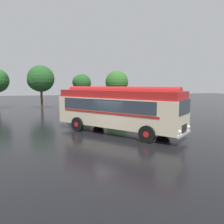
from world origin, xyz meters
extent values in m
plane|color=black|center=(0.00, 0.00, 0.00)|extent=(120.00, 120.00, 0.00)
cube|color=beige|center=(0.59, 0.60, 1.60)|extent=(8.24, 9.34, 2.10)
cube|color=red|center=(0.59, 0.60, 2.93)|extent=(7.96, 9.06, 0.56)
cylinder|color=red|center=(0.59, 0.60, 3.19)|extent=(6.45, 7.75, 0.60)
cube|color=#2D3842|center=(1.38, 1.63, 2.17)|extent=(5.07, 6.23, 0.84)
cube|color=#2D3842|center=(-0.59, 0.03, 2.17)|extent=(5.07, 6.23, 0.84)
cube|color=red|center=(1.44, 1.55, 1.63)|extent=(5.19, 6.38, 0.12)
cube|color=red|center=(-0.52, -0.04, 1.63)|extent=(5.19, 6.38, 0.12)
cube|color=#2D3842|center=(3.75, -3.30, 2.27)|extent=(1.73, 1.41, 0.88)
cube|color=black|center=(3.75, -3.30, 0.90)|extent=(0.74, 0.61, 0.56)
cube|color=silver|center=(3.76, -3.32, 0.57)|extent=(1.91, 1.57, 0.16)
sphere|color=white|center=(4.45, -2.74, 0.87)|extent=(0.22, 0.22, 0.22)
sphere|color=white|center=(3.06, -3.87, 0.87)|extent=(0.22, 0.22, 0.22)
cylinder|color=black|center=(3.55, -0.99, 0.55)|extent=(0.91, 1.03, 1.10)
cylinder|color=red|center=(3.55, -0.99, 0.55)|extent=(0.49, 0.50, 0.39)
cylinder|color=black|center=(1.53, -2.63, 0.55)|extent=(0.91, 1.03, 1.10)
cylinder|color=red|center=(1.53, -2.63, 0.55)|extent=(0.49, 0.50, 0.39)
cylinder|color=black|center=(-0.23, 3.67, 0.55)|extent=(0.91, 1.03, 1.10)
cylinder|color=red|center=(-0.23, 3.67, 0.55)|extent=(0.49, 0.50, 0.39)
cylinder|color=black|center=(-2.25, 2.03, 0.55)|extent=(0.91, 1.03, 1.10)
cylinder|color=red|center=(-2.25, 2.03, 0.55)|extent=(0.49, 0.50, 0.39)
cube|color=navy|center=(-1.28, 12.92, 0.67)|extent=(1.74, 4.21, 0.70)
cube|color=navy|center=(-1.28, 13.07, 1.34)|extent=(1.51, 2.20, 0.64)
cube|color=#2D3842|center=(-0.52, 13.06, 1.34)|extent=(0.04, 1.93, 0.50)
cube|color=#2D3842|center=(-2.04, 13.08, 1.34)|extent=(0.04, 1.93, 0.50)
cylinder|color=black|center=(-0.41, 11.61, 0.32)|extent=(0.21, 0.64, 0.64)
cylinder|color=black|center=(-2.17, 11.63, 0.32)|extent=(0.21, 0.64, 0.64)
cylinder|color=black|center=(-0.39, 14.21, 0.32)|extent=(0.21, 0.64, 0.64)
cylinder|color=black|center=(-2.15, 14.23, 0.32)|extent=(0.21, 0.64, 0.64)
cube|color=maroon|center=(1.44, 13.42, 0.67)|extent=(1.95, 4.29, 0.70)
cube|color=maroon|center=(1.45, 13.57, 1.34)|extent=(1.62, 2.27, 0.64)
cube|color=#2D3842|center=(2.21, 13.52, 1.34)|extent=(0.14, 1.93, 0.50)
cube|color=#2D3842|center=(0.69, 13.61, 1.34)|extent=(0.14, 1.93, 0.50)
cylinder|color=black|center=(2.24, 12.07, 0.32)|extent=(0.24, 0.65, 0.64)
cylinder|color=black|center=(0.48, 12.17, 0.32)|extent=(0.24, 0.65, 0.64)
cylinder|color=black|center=(2.40, 14.67, 0.32)|extent=(0.24, 0.65, 0.64)
cylinder|color=black|center=(0.64, 14.77, 0.32)|extent=(0.24, 0.65, 0.64)
cube|color=#4C5156|center=(4.31, 13.21, 0.67)|extent=(1.83, 4.25, 0.70)
cube|color=#4C5156|center=(4.31, 13.36, 1.34)|extent=(1.56, 2.23, 0.64)
cube|color=#2D3842|center=(5.06, 13.38, 1.34)|extent=(0.09, 1.93, 0.50)
cube|color=#2D3842|center=(3.55, 13.33, 1.34)|extent=(0.09, 1.93, 0.50)
cylinder|color=black|center=(5.23, 11.93, 0.32)|extent=(0.22, 0.65, 0.64)
cylinder|color=black|center=(3.47, 11.88, 0.32)|extent=(0.22, 0.65, 0.64)
cylinder|color=black|center=(5.15, 14.54, 0.32)|extent=(0.22, 0.65, 0.64)
cylinder|color=black|center=(3.39, 14.48, 0.32)|extent=(0.22, 0.65, 0.64)
sphere|color=#235623|center=(-11.18, 20.10, 4.57)|extent=(2.27, 2.27, 2.27)
cylinder|color=#4C3823|center=(-5.49, 19.38, 1.50)|extent=(0.33, 0.33, 3.00)
sphere|color=#235623|center=(-5.49, 19.38, 4.47)|extent=(3.92, 3.92, 3.92)
sphere|color=#235623|center=(-5.95, 19.18, 4.24)|extent=(3.03, 3.03, 3.03)
cylinder|color=#4C3823|center=(0.78, 20.48, 1.38)|extent=(0.26, 0.26, 2.77)
sphere|color=#235623|center=(0.78, 20.48, 3.83)|extent=(2.84, 2.84, 2.84)
sphere|color=#235623|center=(0.29, 20.47, 3.98)|extent=(2.16, 2.16, 2.16)
cylinder|color=#4C3823|center=(6.67, 20.64, 1.28)|extent=(0.29, 0.29, 2.55)
sphere|color=#336B28|center=(6.67, 20.64, 3.99)|extent=(3.85, 3.85, 3.85)
sphere|color=#336B28|center=(6.26, 20.69, 3.99)|extent=(2.90, 2.90, 2.90)
camera|label=1|loc=(-4.23, -14.93, 3.67)|focal=35.00mm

